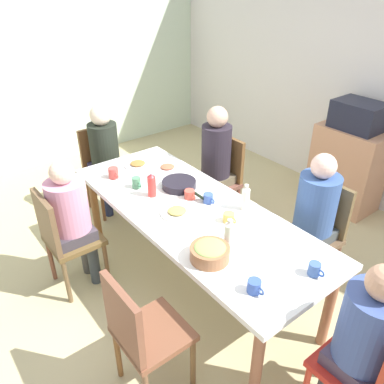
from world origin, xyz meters
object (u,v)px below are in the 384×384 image
(plate_1, at_px, (138,164))
(cup_5, at_px, (315,269))
(chair_4, at_px, (103,165))
(chair_5, at_px, (317,229))
(serving_pan, at_px, (179,184))
(person_2, at_px, (365,336))
(person_5, at_px, (314,212))
(dining_table, at_px, (192,217))
(bottle_1, at_px, (229,234))
(side_cabinet, at_px, (347,168))
(microwave, at_px, (359,115))
(plate_2, at_px, (177,212))
(bowl_0, at_px, (210,252))
(cup_1, at_px, (137,183))
(person_1, at_px, (71,214))
(bottle_2, at_px, (246,198))
(bottle_0, at_px, (152,185))
(cup_2, at_px, (254,286))
(cup_3, at_px, (229,217))
(chair_0, at_px, (221,176))
(person_0, at_px, (215,158))
(chair_1, at_px, (63,236))
(cup_0, at_px, (190,194))
(chair_3, at_px, (141,332))
(cup_4, at_px, (114,173))
(plate_0, at_px, (168,168))

(plate_1, xyz_separation_m, cup_5, (1.92, 0.07, 0.03))
(chair_4, bearing_deg, chair_5, 21.26)
(serving_pan, bearing_deg, person_2, -3.90)
(person_5, height_order, cup_5, person_5)
(person_2, bearing_deg, dining_table, 180.00)
(dining_table, height_order, person_5, person_5)
(cup_5, xyz_separation_m, bottle_1, (-0.52, -0.21, 0.06))
(side_cabinet, bearing_deg, microwave, 0.00)
(plate_2, bearing_deg, bowl_0, -14.57)
(cup_1, relative_size, bottle_1, 0.52)
(side_cabinet, bearing_deg, person_1, -102.25)
(bottle_2, bearing_deg, bottle_0, -143.33)
(cup_2, xyz_separation_m, cup_3, (-0.61, 0.36, -0.01))
(chair_0, xyz_separation_m, cup_5, (1.61, -0.70, 0.26))
(person_0, height_order, chair_1, person_0)
(person_2, distance_m, bottle_1, 0.96)
(person_0, xyz_separation_m, plate_1, (-0.31, -0.68, 0.01))
(cup_0, bearing_deg, bottle_0, -135.55)
(person_0, distance_m, chair_1, 1.58)
(dining_table, bearing_deg, person_1, -128.36)
(microwave, bearing_deg, side_cabinet, 0.00)
(chair_1, bearing_deg, person_1, 90.00)
(cup_0, bearing_deg, microwave, 85.18)
(cup_5, bearing_deg, bowl_0, -141.07)
(person_2, relative_size, plate_1, 4.63)
(cup_0, distance_m, cup_3, 0.43)
(dining_table, xyz_separation_m, chair_3, (0.58, -0.83, -0.15))
(person_0, distance_m, chair_4, 1.23)
(plate_2, bearing_deg, cup_4, -172.76)
(cup_2, bearing_deg, cup_1, 176.26)
(person_0, xyz_separation_m, chair_4, (-0.96, -0.74, -0.23))
(chair_3, distance_m, cup_1, 1.33)
(person_5, distance_m, cup_5, 0.75)
(person_2, height_order, cup_5, person_2)
(bowl_0, distance_m, serving_pan, 0.94)
(bottle_1, relative_size, microwave, 0.44)
(person_1, bearing_deg, chair_3, -4.50)
(bottle_0, height_order, microwave, microwave)
(chair_1, distance_m, bottle_0, 0.80)
(cup_1, bearing_deg, chair_5, 41.25)
(chair_5, relative_size, plate_1, 3.60)
(person_1, height_order, side_cabinet, person_1)
(chair_5, bearing_deg, chair_0, 180.00)
(chair_1, xyz_separation_m, bottle_2, (0.83, 1.14, 0.32))
(dining_table, distance_m, bottle_2, 0.44)
(plate_2, height_order, bottle_1, bottle_1)
(cup_0, relative_size, bottle_1, 0.56)
(person_0, relative_size, chair_3, 1.38)
(plate_2, bearing_deg, plate_0, 150.77)
(person_1, distance_m, cup_5, 1.83)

